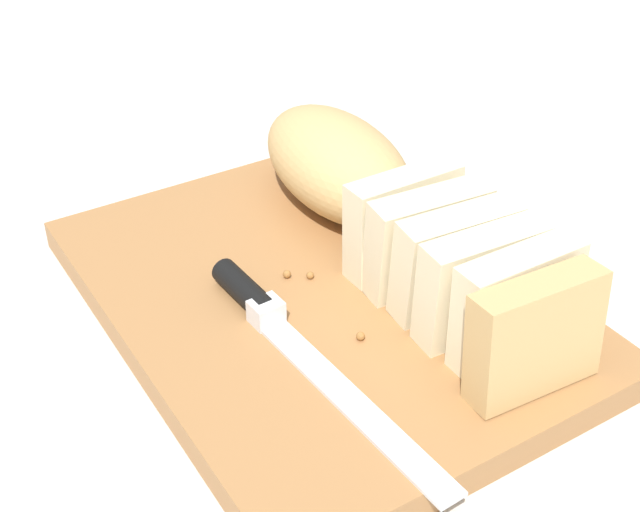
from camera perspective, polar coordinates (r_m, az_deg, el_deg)
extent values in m
plane|color=beige|center=(0.72, 0.00, -3.63)|extent=(3.00, 3.00, 0.00)
cube|color=#9E6B3D|center=(0.71, 0.00, -2.83)|extent=(0.43, 0.33, 0.03)
ellipsoid|color=tan|center=(0.79, 1.10, 6.00)|extent=(0.20, 0.12, 0.08)
cube|color=beige|center=(0.71, 5.39, 2.25)|extent=(0.03, 0.10, 0.08)
cube|color=beige|center=(0.69, 6.94, 0.99)|extent=(0.05, 0.10, 0.08)
cube|color=beige|center=(0.67, 8.77, -0.29)|extent=(0.04, 0.10, 0.08)
cube|color=beige|center=(0.65, 10.40, -1.75)|extent=(0.04, 0.10, 0.08)
cube|color=beige|center=(0.63, 12.60, -3.12)|extent=(0.03, 0.10, 0.08)
cube|color=tan|center=(0.61, 13.78, -5.05)|extent=(0.04, 0.10, 0.09)
cube|color=silver|center=(0.60, 1.92, -9.32)|extent=(0.21, 0.02, 0.00)
cylinder|color=black|center=(0.68, -4.96, -2.18)|extent=(0.07, 0.02, 0.02)
cube|color=silver|center=(0.66, -3.51, -3.64)|extent=(0.02, 0.02, 0.02)
sphere|color=#996633|center=(0.71, -2.16, -1.18)|extent=(0.01, 0.01, 0.01)
sphere|color=#996633|center=(0.65, 2.65, -5.21)|extent=(0.01, 0.01, 0.01)
sphere|color=#996633|center=(0.71, -0.34, -1.13)|extent=(0.01, 0.01, 0.01)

